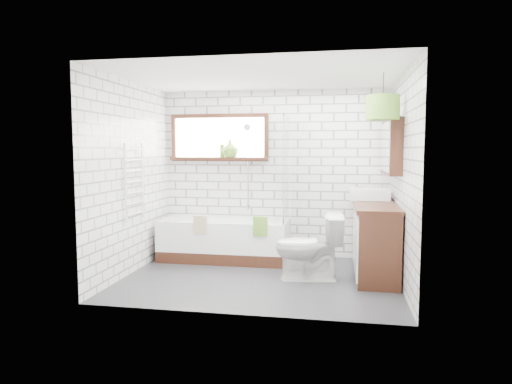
% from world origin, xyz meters
% --- Properties ---
extents(floor, '(3.40, 2.60, 0.01)m').
position_xyz_m(floor, '(0.00, 0.00, -0.01)').
color(floor, '#26262A').
rests_on(floor, ground).
extents(ceiling, '(3.40, 2.60, 0.01)m').
position_xyz_m(ceiling, '(0.00, 0.00, 2.50)').
color(ceiling, white).
rests_on(ceiling, ground).
extents(wall_back, '(3.40, 0.01, 2.50)m').
position_xyz_m(wall_back, '(0.00, 1.30, 1.25)').
color(wall_back, white).
rests_on(wall_back, ground).
extents(wall_front, '(3.40, 0.01, 2.50)m').
position_xyz_m(wall_front, '(0.00, -1.30, 1.25)').
color(wall_front, white).
rests_on(wall_front, ground).
extents(wall_left, '(0.01, 2.60, 2.50)m').
position_xyz_m(wall_left, '(-1.70, 0.00, 1.25)').
color(wall_left, white).
rests_on(wall_left, ground).
extents(wall_right, '(0.01, 2.60, 2.50)m').
position_xyz_m(wall_right, '(1.70, 0.00, 1.25)').
color(wall_right, white).
rests_on(wall_right, ground).
extents(window, '(1.52, 0.16, 0.68)m').
position_xyz_m(window, '(-0.85, 1.26, 1.80)').
color(window, black).
rests_on(window, wall_back).
extents(towel_radiator, '(0.06, 0.52, 1.00)m').
position_xyz_m(towel_radiator, '(-1.66, 0.00, 1.20)').
color(towel_radiator, white).
rests_on(towel_radiator, wall_left).
extents(mirror_cabinet, '(0.16, 1.20, 0.70)m').
position_xyz_m(mirror_cabinet, '(1.62, 0.60, 1.65)').
color(mirror_cabinet, black).
rests_on(mirror_cabinet, wall_right).
extents(shower_riser, '(0.02, 0.02, 1.30)m').
position_xyz_m(shower_riser, '(-0.40, 1.26, 1.35)').
color(shower_riser, silver).
rests_on(shower_riser, wall_back).
extents(bathtub, '(1.85, 0.82, 0.60)m').
position_xyz_m(bathtub, '(-0.67, 0.89, 0.30)').
color(bathtub, white).
rests_on(bathtub, floor).
extents(shower_screen, '(0.02, 0.72, 1.50)m').
position_xyz_m(shower_screen, '(0.23, 0.89, 1.35)').
color(shower_screen, white).
rests_on(shower_screen, bathtub).
extents(towel_green, '(0.20, 0.05, 0.27)m').
position_xyz_m(towel_green, '(-0.07, 0.48, 0.58)').
color(towel_green, '#588B29').
rests_on(towel_green, bathtub).
extents(towel_beige, '(0.19, 0.05, 0.25)m').
position_xyz_m(towel_beige, '(-0.92, 0.48, 0.58)').
color(towel_beige, tan).
rests_on(towel_beige, bathtub).
extents(vanity, '(0.52, 1.63, 0.93)m').
position_xyz_m(vanity, '(1.44, 0.48, 0.47)').
color(vanity, black).
rests_on(vanity, floor).
extents(basin, '(0.53, 0.47, 0.16)m').
position_xyz_m(basin, '(1.38, 0.90, 1.01)').
color(basin, white).
rests_on(basin, vanity).
extents(tap, '(0.04, 0.04, 0.16)m').
position_xyz_m(tap, '(1.54, 0.90, 1.06)').
color(tap, silver).
rests_on(tap, vanity).
extents(toilet, '(0.56, 0.87, 0.83)m').
position_xyz_m(toilet, '(0.61, 0.04, 0.42)').
color(toilet, white).
rests_on(toilet, floor).
extents(vase_olive, '(0.33, 0.33, 0.26)m').
position_xyz_m(vase_olive, '(-0.67, 1.23, 1.61)').
color(vase_olive, '#5F912C').
rests_on(vase_olive, window).
extents(vase_dark, '(0.22, 0.22, 0.18)m').
position_xyz_m(vase_dark, '(-0.69, 1.23, 1.57)').
color(vase_dark, black).
rests_on(vase_dark, window).
extents(bottle, '(0.08, 0.08, 0.20)m').
position_xyz_m(bottle, '(-0.80, 1.23, 1.58)').
color(bottle, '#5F912C').
rests_on(bottle, window).
extents(pendant, '(0.38, 0.38, 0.28)m').
position_xyz_m(pendant, '(1.45, -0.04, 2.10)').
color(pendant, '#588B29').
rests_on(pendant, ceiling).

